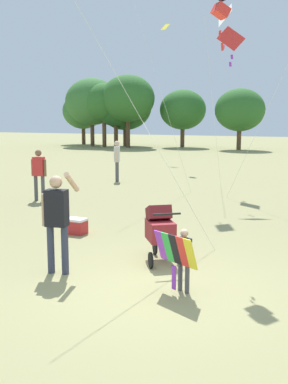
{
  "coord_description": "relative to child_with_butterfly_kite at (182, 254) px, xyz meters",
  "views": [
    {
      "loc": [
        2.84,
        -6.2,
        2.57
      ],
      "look_at": [
        -0.53,
        1.06,
        1.3
      ],
      "focal_mm": 43.79,
      "sensor_mm": 36.0,
      "label": 1
    }
  ],
  "objects": [
    {
      "name": "ground_plane",
      "position": [
        -0.55,
        -0.06,
        -0.59
      ],
      "size": [
        120.0,
        120.0,
        0.0
      ],
      "primitive_type": "plane",
      "color": "#938E5B"
    },
    {
      "name": "person_red_shirt",
      "position": [
        -6.7,
        10.52,
        0.38
      ],
      "size": [
        0.34,
        0.49,
        1.65
      ],
      "color": "#4C4C51",
      "rests_on": "ground"
    },
    {
      "name": "stroller",
      "position": [
        -0.91,
        1.33,
        0.02
      ],
      "size": [
        0.9,
        1.05,
        1.03
      ],
      "color": "black",
      "rests_on": "ground"
    },
    {
      "name": "kite_green_novelty",
      "position": [
        -1.49,
        8.41,
        4.19
      ],
      "size": [
        2.8,
        2.0,
        5.4
      ],
      "color": "red",
      "rests_on": "ground"
    },
    {
      "name": "kite_adult_black",
      "position": [
        -0.2,
        2.39,
        4.02
      ],
      "size": [
        1.94,
        2.5,
        4.96
      ],
      "color": "black",
      "rests_on": "ground"
    },
    {
      "name": "treeline_distant",
      "position": [
        -16.72,
        31.4,
        3.07
      ],
      "size": [
        19.8,
        6.75,
        6.23
      ],
      "color": "brown",
      "rests_on": "ground"
    },
    {
      "name": "cooler_box",
      "position": [
        -3.39,
        2.37,
        -0.42
      ],
      "size": [
        0.45,
        0.33,
        0.35
      ],
      "color": "red",
      "rests_on": "ground"
    },
    {
      "name": "child_with_butterfly_kite",
      "position": [
        0.0,
        0.0,
        0.0
      ],
      "size": [
        0.76,
        0.5,
        0.96
      ],
      "color": "#4C4C51",
      "rests_on": "ground"
    },
    {
      "name": "kite_blue_high",
      "position": [
        -2.49,
        10.98,
        5.45
      ],
      "size": [
        0.73,
        2.64,
        6.7
      ],
      "color": "white",
      "rests_on": "ground"
    },
    {
      "name": "person_adult_flyer",
      "position": [
        -2.17,
        -0.04,
        0.4
      ],
      "size": [
        0.54,
        0.57,
        1.72
      ],
      "color": "#33384C",
      "rests_on": "ground"
    },
    {
      "name": "person_couple_left",
      "position": [
        -6.76,
        5.49,
        0.35
      ],
      "size": [
        0.51,
        0.26,
        1.6
      ],
      "color": "#4C4C51",
      "rests_on": "ground"
    }
  ]
}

